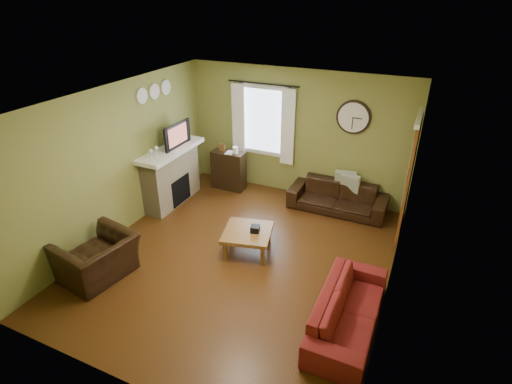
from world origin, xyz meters
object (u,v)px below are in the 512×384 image
at_px(bookshelf, 229,170).
at_px(coffee_table, 248,241).
at_px(armchair, 97,258).
at_px(sofa_brown, 337,197).
at_px(sofa_red, 348,310).

height_order(bookshelf, coffee_table, bookshelf).
xyz_separation_m(bookshelf, armchair, (-0.39, -3.47, -0.09)).
height_order(bookshelf, sofa_brown, bookshelf).
bearing_deg(coffee_table, armchair, -139.89).
xyz_separation_m(bookshelf, sofa_brown, (2.39, 0.04, -0.15)).
relative_size(sofa_brown, sofa_red, 1.02).
relative_size(bookshelf, coffee_table, 1.10).
bearing_deg(sofa_brown, armchair, -128.47).
bearing_deg(armchair, sofa_brown, 150.89).
distance_m(sofa_brown, sofa_red, 3.07).
relative_size(bookshelf, sofa_red, 0.46).
bearing_deg(coffee_table, sofa_brown, 63.44).
bearing_deg(sofa_brown, sofa_red, -73.27).
height_order(sofa_brown, sofa_red, sofa_brown).
relative_size(bookshelf, sofa_brown, 0.45).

